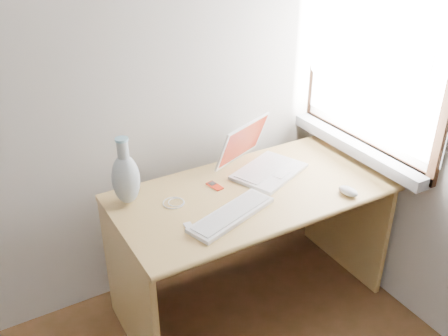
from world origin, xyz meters
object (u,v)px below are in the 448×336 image
desk (242,217)px  external_keyboard (232,214)px  vase (126,177)px  laptop (264,160)px

desk → external_keyboard: bearing=-132.0°
external_keyboard → vase: size_ratio=1.42×
desk → laptop: (0.17, 0.07, 0.26)m
vase → external_keyboard: bearing=-44.0°
desk → vase: 0.67m
desk → vase: vase is taller
desk → vase: size_ratio=4.09×
desk → laptop: bearing=21.5°
laptop → external_keyboard: bearing=-164.4°
external_keyboard → vase: 0.51m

